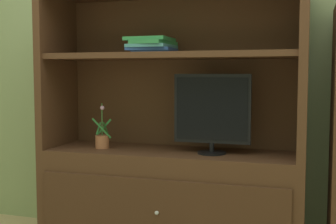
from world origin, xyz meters
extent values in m
cube|color=#8C9E6B|center=(0.00, 0.75, 1.40)|extent=(6.00, 0.10, 2.80)
cube|color=#4C2D1C|center=(0.00, 0.40, 0.32)|extent=(1.65, 0.49, 0.65)
cube|color=#462A19|center=(0.00, 0.14, 0.32)|extent=(1.52, 0.02, 0.39)
sphere|color=silver|center=(0.00, 0.13, 0.32)|extent=(0.02, 0.02, 0.02)
cube|color=#4C2D1C|center=(-0.80, 0.40, 1.16)|extent=(0.05, 0.49, 1.02)
cube|color=#4C2D1C|center=(0.80, 0.40, 1.16)|extent=(0.05, 0.49, 1.02)
cube|color=#4C2D1C|center=(0.00, 0.64, 1.16)|extent=(1.65, 0.02, 1.02)
cube|color=#4C2D1C|center=(0.00, 0.40, 1.24)|extent=(1.55, 0.44, 0.04)
cylinder|color=black|center=(0.27, 0.37, 0.65)|extent=(0.17, 0.17, 0.01)
cylinder|color=black|center=(0.27, 0.37, 0.69)|extent=(0.03, 0.03, 0.05)
cube|color=black|center=(0.27, 0.37, 0.92)|extent=(0.47, 0.02, 0.42)
cube|color=black|center=(0.27, 0.36, 0.92)|extent=(0.44, 0.00, 0.38)
cylinder|color=#B26642|center=(-0.45, 0.36, 0.69)|extent=(0.09, 0.09, 0.08)
cylinder|color=#3D6B33|center=(-0.45, 0.36, 0.84)|extent=(0.01, 0.01, 0.21)
cube|color=#2D7A38|center=(-0.43, 0.37, 0.78)|extent=(0.03, 0.11, 0.09)
cube|color=#2D7A38|center=(-0.45, 0.38, 0.78)|extent=(0.11, 0.00, 0.12)
cube|color=#2D7A38|center=(-0.48, 0.36, 0.78)|extent=(0.03, 0.09, 0.07)
cube|color=#2D7A38|center=(-0.45, 0.34, 0.78)|extent=(0.12, 0.04, 0.14)
sphere|color=#DB9EC6|center=(-0.45, 0.35, 0.91)|extent=(0.03, 0.03, 0.03)
cube|color=#2D519E|center=(-0.10, 0.40, 1.27)|extent=(0.25, 0.28, 0.01)
cube|color=#2D519E|center=(-0.12, 0.40, 1.28)|extent=(0.29, 0.29, 0.02)
cube|color=teal|center=(-0.12, 0.39, 1.30)|extent=(0.26, 0.30, 0.02)
cube|color=#338C4C|center=(-0.11, 0.39, 1.32)|extent=(0.23, 0.31, 0.02)
cube|color=#338C4C|center=(-0.13, 0.39, 1.35)|extent=(0.27, 0.26, 0.02)
cube|color=#4C2D1C|center=(0.97, 0.40, 0.99)|extent=(0.03, 0.46, 1.05)
camera|label=1|loc=(0.83, -2.30, 1.13)|focal=48.24mm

